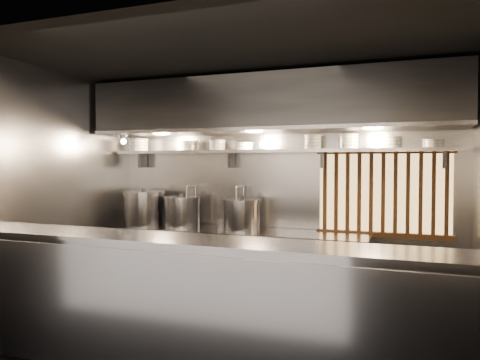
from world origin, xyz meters
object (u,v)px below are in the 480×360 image
Objects in this scene: heat_lamp at (123,137)px; pendant_bulb at (263,144)px; stock_pot_mid at (182,211)px; stock_pot_right at (242,215)px; stock_pot_left at (144,208)px.

pendant_bulb is at bearing 11.00° from heat_lamp.
heat_lamp reaches higher than pendant_bulb.
stock_pot_right is (0.85, -0.04, -0.01)m from stock_pot_mid.
heat_lamp is 0.49× the size of stock_pot_left.
stock_pot_left is 1.35× the size of stock_pot_mid.
stock_pot_right is at bearing -2.45° from stock_pot_mid.
stock_pot_left is 1.22× the size of stock_pot_right.
pendant_bulb is 0.26× the size of stock_pot_left.
stock_pot_right is at bearing 10.00° from heat_lamp.
heat_lamp is at bearing -169.00° from pendant_bulb.
stock_pot_left is at bearing -174.32° from stock_pot_mid.
stock_pot_mid is at bearing 24.00° from heat_lamp.
heat_lamp is 0.59× the size of stock_pot_right.
heat_lamp reaches higher than stock_pot_right.
heat_lamp reaches higher than stock_pot_left.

